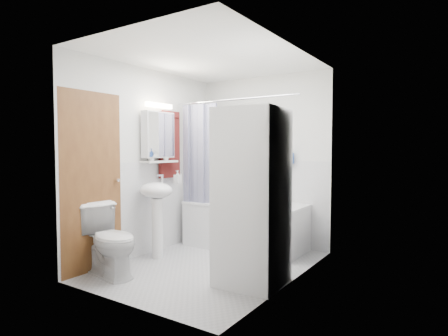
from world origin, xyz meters
The scene contains 20 objects.
floor centered at (0.00, 0.00, 0.00)m, with size 2.60×2.60×0.00m, color #B7B6BB.
room_walls centered at (0.00, 0.00, 1.49)m, with size 2.60×2.60×2.60m.
wainscot centered at (0.00, 0.29, 0.60)m, with size 1.98×2.58×2.58m.
door centered at (-0.95, -0.55, 1.00)m, with size 0.05×2.00×2.00m.
bathtub centered at (-0.06, 0.92, 0.34)m, with size 1.64×0.78×0.62m.
tub_spout centered at (0.14, 1.25, 0.94)m, with size 0.04×0.04×0.12m, color silver.
curtain_rod centered at (-0.06, 0.59, 2.00)m, with size 0.02×0.02×1.82m, color silver.
shower_curtain centered at (-0.60, 0.59, 1.25)m, with size 0.55×0.02×1.45m.
sink centered at (-0.75, -0.11, 0.70)m, with size 0.44×0.37×1.04m.
medicine_cabinet centered at (-0.90, 0.10, 1.57)m, with size 0.13×0.50×0.71m.
shelf centered at (-0.89, 0.10, 1.20)m, with size 0.18×0.54×0.03m, color silver.
shower_caddy centered at (0.19, 1.24, 1.15)m, with size 0.22×0.06×0.02m, color silver.
towel centered at (-0.94, 0.35, 1.44)m, with size 0.07×0.38×0.92m.
washer_dryer centered at (0.68, -0.23, 0.89)m, with size 0.67×0.66×1.77m.
toilet centered at (-0.72, -0.87, 0.38)m, with size 0.43×0.78×0.76m, color white.
soap_pump centered at (-0.71, 0.25, 0.95)m, with size 0.08×0.17×0.08m, color gray.
shelf_bottle centered at (-0.89, -0.05, 1.25)m, with size 0.07×0.18×0.07m, color gray.
shelf_cup centered at (-0.89, 0.22, 1.26)m, with size 0.10×0.09×0.10m, color gray.
shampoo_a centered at (0.35, 1.24, 1.23)m, with size 0.13×0.17×0.13m, color gray.
shampoo_b centered at (0.47, 1.24, 1.20)m, with size 0.08×0.21×0.08m, color #274A9C.
Camera 1 is at (2.51, -3.51, 1.37)m, focal length 30.00 mm.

